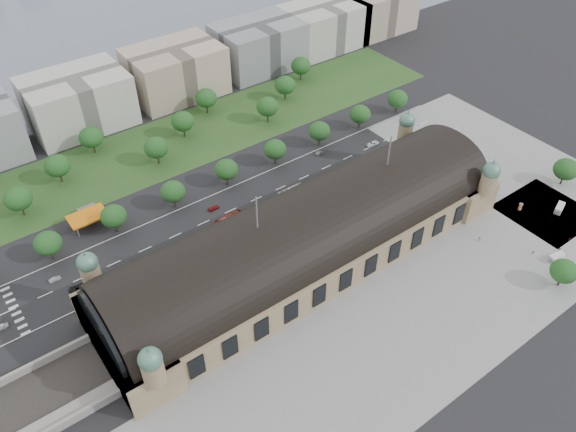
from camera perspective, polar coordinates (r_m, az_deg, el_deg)
ground at (r=198.49m, az=1.94°, el=-4.32°), size 900.00×900.00×0.00m
station at (r=191.32m, az=2.01°, el=-2.16°), size 150.00×48.40×44.30m
plaza_south at (r=183.54m, az=13.11°, el=-10.77°), size 190.00×48.00×0.12m
plaza_east at (r=261.08m, az=20.16°, el=5.55°), size 56.00×100.00×0.12m
road_slab at (r=214.32m, az=-8.57°, el=-0.71°), size 260.00×26.00×0.10m
grass_belt at (r=256.38m, az=-13.76°, el=6.35°), size 300.00×45.00×0.10m
petrol_station at (r=224.40m, az=-19.64°, el=0.19°), size 14.00×13.00×5.05m
lake at (r=438.88m, az=-24.22°, el=18.96°), size 700.00×320.00×0.08m
office_3 at (r=279.65m, az=-20.55°, el=10.87°), size 45.00×32.00×24.00m
office_4 at (r=294.13m, az=-11.37°, el=14.22°), size 45.00×32.00×24.00m
office_5 at (r=315.95m, az=-3.03°, el=16.88°), size 45.00×32.00×24.00m
office_6 at (r=340.71m, az=3.60°, el=18.71°), size 45.00×32.00×24.00m
office_7 at (r=365.97m, az=8.77°, el=19.96°), size 45.00×32.00×24.00m
tree_row_2 at (r=210.04m, az=-23.21°, el=-2.57°), size 9.60×9.60×11.52m
tree_row_3 at (r=213.23m, az=-17.29°, el=-0.02°), size 9.60×9.60×11.52m
tree_row_4 at (r=219.02m, az=-11.62°, el=2.44°), size 9.60×9.60×11.52m
tree_row_5 at (r=227.21m, az=-6.28°, el=4.72°), size 9.60×9.60×11.52m
tree_row_6 at (r=237.55m, az=-1.33°, el=6.78°), size 9.60×9.60×11.52m
tree_row_7 at (r=249.77m, az=3.22°, el=8.61°), size 9.60×9.60×11.52m
tree_row_8 at (r=263.62m, az=7.34°, el=10.22°), size 9.60×9.60×11.52m
tree_row_9 at (r=278.85m, az=11.08°, el=11.62°), size 9.60×9.60×11.52m
tree_belt_3 at (r=233.42m, az=-25.74°, el=1.60°), size 10.40×10.40×12.48m
tree_belt_4 at (r=245.25m, az=-22.40°, el=4.74°), size 10.40×10.40×12.48m
tree_belt_5 at (r=258.51m, az=-19.37°, el=7.57°), size 10.40×10.40×12.48m
tree_belt_6 at (r=243.84m, az=-13.24°, el=6.77°), size 10.40×10.40×12.48m
tree_belt_7 at (r=259.40m, az=-10.65°, el=9.43°), size 10.40×10.40×12.48m
tree_belt_8 at (r=275.92m, az=-8.33°, el=11.77°), size 10.40×10.40×12.48m
tree_belt_9 at (r=266.32m, az=-2.10°, el=11.04°), size 10.40×10.40×12.48m
tree_belt_10 at (r=284.47m, az=-0.30°, el=13.16°), size 10.40×10.40×12.48m
tree_belt_11 at (r=303.20m, az=1.32°, el=15.01°), size 10.40×10.40×12.48m
tree_plaza_ne at (r=252.14m, az=26.41°, el=4.27°), size 10.00×10.00×11.69m
tree_plaza_s at (r=205.74m, az=26.24°, el=-5.05°), size 9.00×9.00×10.64m
traffic_car_0 at (r=198.72m, az=-27.18°, el=-10.02°), size 4.70×2.00×1.59m
traffic_car_1 at (r=206.32m, az=-22.60°, el=-5.94°), size 3.98×1.43×1.30m
traffic_car_2 at (r=200.56m, az=-20.64°, el=-6.85°), size 5.88×3.19×1.57m
traffic_car_3 at (r=219.46m, az=-7.54°, el=0.82°), size 4.57×1.99×1.31m
traffic_car_4 at (r=212.69m, az=-5.53°, el=-0.49°), size 4.72×2.20×1.56m
traffic_car_5 at (r=247.72m, az=3.24°, el=6.44°), size 4.30×1.80×1.38m
traffic_car_6 at (r=255.72m, az=8.57°, el=7.27°), size 5.90×2.86×1.62m
parked_car_0 at (r=194.35m, az=-19.53°, el=-8.38°), size 5.23×3.63×1.63m
parked_car_1 at (r=191.50m, az=-19.79°, el=-9.48°), size 5.30×4.73×1.37m
parked_car_2 at (r=194.15m, az=-20.18°, el=-8.68°), size 5.91×4.01×1.59m
parked_car_3 at (r=194.00m, az=-14.62°, el=-7.13°), size 4.36×3.44×1.39m
parked_car_4 at (r=202.11m, az=-7.97°, el=-3.50°), size 4.06×3.64×1.34m
parked_car_5 at (r=202.01m, az=-7.93°, el=-3.48°), size 6.17×4.50×1.56m
parked_car_6 at (r=198.47m, az=-10.34°, el=-4.88°), size 4.95×4.58×1.40m
bus_west at (r=211.67m, az=-6.07°, el=-0.43°), size 12.60×3.54×3.47m
bus_mid at (r=223.96m, az=0.35°, el=2.52°), size 11.79×2.85×3.28m
bus_east at (r=224.08m, az=0.39°, el=2.53°), size 11.58×3.12×3.20m
van_east at (r=240.28m, az=25.84°, el=0.67°), size 6.58×4.31×2.65m
van_south at (r=218.24m, az=25.55°, el=-3.83°), size 6.01×3.23×2.47m
advertising_column at (r=234.74m, az=22.54°, el=0.88°), size 1.53×1.53×2.91m
pedestrian_0 at (r=215.57m, az=18.87°, el=-2.23°), size 0.98×0.59×1.95m
pedestrian_1 at (r=217.69m, az=23.65°, el=-3.38°), size 0.55×0.66×1.55m
pedestrian_2 at (r=251.19m, az=25.19°, el=2.65°), size 0.73×0.90×1.61m
pedestrian_3 at (r=228.58m, az=26.70°, el=-2.10°), size 1.05×0.64×1.68m
pedestrian_4 at (r=222.48m, az=25.87°, el=-3.12°), size 0.88×1.09×1.56m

